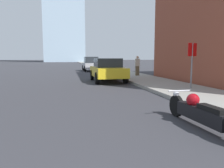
{
  "coord_description": "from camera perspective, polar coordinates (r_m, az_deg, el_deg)",
  "views": [
    {
      "loc": [
        0.47,
        0.59,
        1.55
      ],
      "look_at": [
        1.65,
        6.49,
        0.83
      ],
      "focal_mm": 35.0,
      "sensor_mm": 36.0,
      "label": 1
    }
  ],
  "objects": [
    {
      "name": "parked_car_yellow",
      "position": [
        14.44,
        -1.18,
        3.78
      ],
      "size": [
        2.0,
        4.19,
        1.54
      ],
      "rotation": [
        0.0,
        0.0,
        0.01
      ],
      "color": "gold",
      "rests_on": "ground_plane"
    },
    {
      "name": "parked_car_silver",
      "position": [
        26.59,
        -5.51,
        5.24
      ],
      "size": [
        1.94,
        4.25,
        1.71
      ],
      "rotation": [
        0.0,
        0.0,
        0.02
      ],
      "color": "#BCBCC1",
      "rests_on": "ground_plane"
    },
    {
      "name": "stop_sign",
      "position": [
        10.8,
        20.18,
        6.5
      ],
      "size": [
        0.57,
        0.26,
        2.09
      ],
      "color": "slate",
      "rests_on": "sidewalk"
    },
    {
      "name": "sidewalk",
      "position": [
        39.79,
        -3.86,
        4.62
      ],
      "size": [
        2.98,
        240.0,
        0.15
      ],
      "color": "gray",
      "rests_on": "ground_plane"
    },
    {
      "name": "motorcycle",
      "position": [
        5.27,
        21.98,
        -6.8
      ],
      "size": [
        0.62,
        2.62,
        0.73
      ],
      "rotation": [
        0.0,
        0.0,
        0.05
      ],
      "color": "black",
      "rests_on": "ground_plane"
    },
    {
      "name": "pedestrian",
      "position": [
        17.89,
        6.65,
        4.8
      ],
      "size": [
        0.36,
        0.22,
        1.58
      ],
      "color": "brown",
      "rests_on": "sidewalk"
    }
  ]
}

